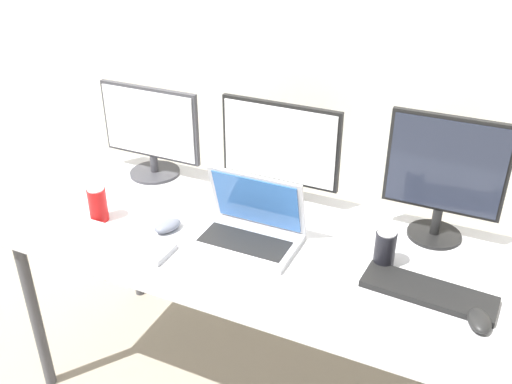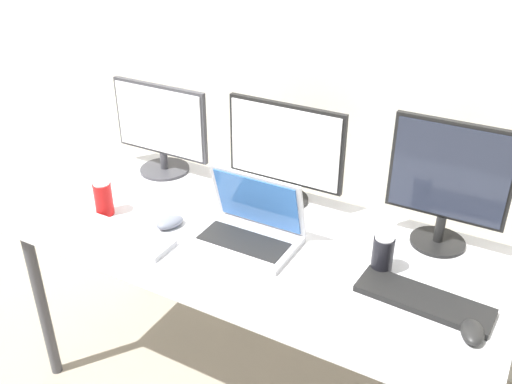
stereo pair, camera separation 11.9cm
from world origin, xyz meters
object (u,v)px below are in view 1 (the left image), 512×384
Objects in this scene: monitor_center at (280,150)px; keyboard_main at (113,239)px; soda_can_near_keyboard at (385,249)px; laptop_silver at (251,226)px; keyboard_aux at (428,292)px; soda_can_by_laptop at (98,204)px; mouse_by_keyboard at (168,226)px; work_desk at (256,253)px; mouse_by_laptop at (479,321)px; monitor_right at (445,175)px; monitor_left at (151,130)px.

monitor_center is 1.04× the size of keyboard_main.
keyboard_main is 0.90m from soda_can_near_keyboard.
laptop_silver is 0.60m from keyboard_aux.
soda_can_by_laptop is at bearing -171.10° from soda_can_near_keyboard.
keyboard_aux is 3.75× the size of mouse_by_keyboard.
work_desk is 0.75m from mouse_by_laptop.
monitor_right is at bearing 100.39° from keyboard_aux.
mouse_by_laptop is 0.79× the size of soda_can_by_laptop.
monitor_left reaches higher than laptop_silver.
mouse_by_keyboard is at bearing -50.24° from monitor_left.
work_desk is 0.39m from monitor_center.
monitor_right reaches higher than laptop_silver.
soda_can_near_keyboard is at bearing 3.71° from work_desk.
laptop_silver is (0.02, -0.29, -0.15)m from monitor_center.
mouse_by_laptop is at bearing 17.39° from mouse_by_keyboard.
keyboard_aux is at bearing -28.54° from soda_can_near_keyboard.
soda_can_near_keyboard and soda_can_by_laptop have the same top height.
keyboard_aux is 3.91× the size of mouse_by_laptop.
soda_can_by_laptop is (-1.15, -0.07, 0.05)m from keyboard_aux.
mouse_by_keyboard is at bearing -174.68° from keyboard_aux.
monitor_right is at bearing 26.02° from work_desk.
mouse_by_laptop is at bearing -28.01° from monitor_center.
mouse_by_laptop is 0.35m from soda_can_near_keyboard.
mouse_by_laptop is at bearing -0.37° from soda_can_by_laptop.
monitor_center is (-0.03, 0.27, 0.27)m from work_desk.
monitor_left is 3.43× the size of soda_can_near_keyboard.
work_desk is 3.89× the size of keyboard_main.
soda_can_near_keyboard is at bearing 16.57° from keyboard_main.
monitor_center reaches higher than mouse_by_keyboard.
monitor_left is at bearing 147.74° from mouse_by_laptop.
mouse_by_keyboard is (0.13, 0.14, 0.01)m from keyboard_main.
soda_can_by_laptop is (0.02, -0.38, -0.13)m from monitor_left.
monitor_left is 1.22m from keyboard_aux.
keyboard_aux is (0.04, -0.32, -0.23)m from monitor_right.
keyboard_aux is at bearing 21.99° from mouse_by_keyboard.
soda_can_by_laptop is at bearing -172.99° from keyboard_aux.
keyboard_main is at bearing -72.08° from monitor_left.
mouse_by_keyboard is at bearing -166.74° from laptop_silver.
laptop_silver is 3.41× the size of mouse_by_laptop.
monitor_right reaches higher than monitor_left.
monitor_left is at bearing 168.54° from keyboard_aux.
soda_can_by_laptop is at bearing 143.88° from keyboard_main.
soda_can_near_keyboard is at bearing 154.98° from keyboard_aux.
keyboard_main is (-0.97, -0.49, -0.23)m from monitor_right.
monitor_right is 1.12m from keyboard_main.
soda_can_near_keyboard is at bearing -12.67° from monitor_left.
monitor_center is at bearing 155.41° from keyboard_aux.
soda_can_by_laptop is (-1.11, -0.39, -0.18)m from monitor_right.
soda_can_near_keyboard is (0.43, 0.03, 0.12)m from work_desk.
monitor_right is 3.48× the size of soda_can_by_laptop.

